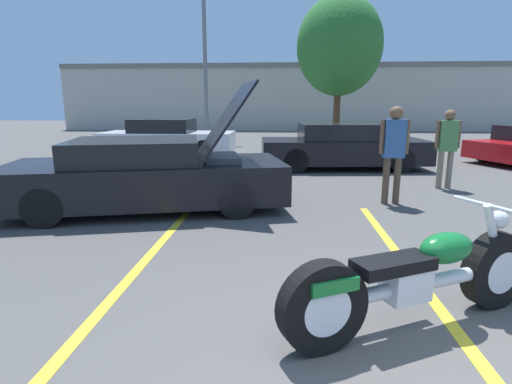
{
  "coord_description": "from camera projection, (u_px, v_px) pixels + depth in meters",
  "views": [
    {
      "loc": [
        -0.89,
        -1.66,
        1.82
      ],
      "look_at": [
        -1.2,
        2.9,
        0.8
      ],
      "focal_mm": 28.0,
      "sensor_mm": 36.0,
      "label": 1
    }
  ],
  "objects": [
    {
      "name": "parking_stripe_middle",
      "position": [
        417.0,
        279.0,
        4.22
      ],
      "size": [
        0.12,
        5.79,
        0.01
      ],
      "primitive_type": "cube",
      "color": "yellow",
      "rests_on": "ground"
    },
    {
      "name": "parked_car_mid_row",
      "position": [
        342.0,
        147.0,
        11.27
      ],
      "size": [
        4.68,
        2.16,
        1.27
      ],
      "rotation": [
        0.0,
        0.0,
        0.08
      ],
      "color": "black",
      "rests_on": "ground"
    },
    {
      "name": "spectator_by_show_car",
      "position": [
        394.0,
        146.0,
        7.17
      ],
      "size": [
        0.52,
        0.23,
        1.77
      ],
      "color": "brown",
      "rests_on": "ground"
    },
    {
      "name": "parking_stripe_foreground",
      "position": [
        136.0,
        271.0,
        4.42
      ],
      "size": [
        0.12,
        5.79,
        0.01
      ],
      "primitive_type": "cube",
      "color": "yellow",
      "rests_on": "ground"
    },
    {
      "name": "far_building",
      "position": [
        296.0,
        96.0,
        28.23
      ],
      "size": [
        32.0,
        4.2,
        4.4
      ],
      "color": "#B2AD9E",
      "rests_on": "ground"
    },
    {
      "name": "tree_background",
      "position": [
        339.0,
        46.0,
        18.37
      ],
      "size": [
        3.92,
        3.92,
        6.66
      ],
      "color": "brown",
      "rests_on": "ground"
    },
    {
      "name": "motorcycle",
      "position": [
        417.0,
        279.0,
        3.25
      ],
      "size": [
        2.33,
        1.25,
        0.99
      ],
      "rotation": [
        0.0,
        0.0,
        0.45
      ],
      "color": "black",
      "rests_on": "ground"
    },
    {
      "name": "light_pole",
      "position": [
        207.0,
        62.0,
        18.57
      ],
      "size": [
        1.21,
        0.28,
        6.63
      ],
      "color": "slate",
      "rests_on": "ground"
    },
    {
      "name": "parked_car_left_row",
      "position": [
        167.0,
        138.0,
        14.15
      ],
      "size": [
        4.61,
        1.86,
        1.28
      ],
      "rotation": [
        0.0,
        0.0,
        -0.0
      ],
      "color": "silver",
      "rests_on": "ground"
    },
    {
      "name": "spectator_near_motorcycle",
      "position": [
        447.0,
        142.0,
        8.51
      ],
      "size": [
        0.52,
        0.22,
        1.69
      ],
      "color": "gray",
      "rests_on": "ground"
    },
    {
      "name": "show_car_hood_open",
      "position": [
        149.0,
        175.0,
        6.92
      ],
      "size": [
        4.97,
        2.94,
        2.17
      ],
      "rotation": [
        0.0,
        0.0,
        0.23
      ],
      "color": "black",
      "rests_on": "ground"
    }
  ]
}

